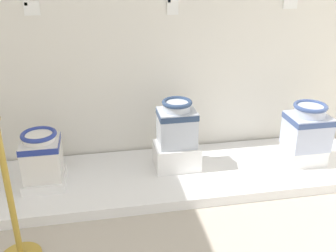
# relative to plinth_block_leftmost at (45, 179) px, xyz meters

# --- Properties ---
(display_platform) EXTENTS (3.51, 0.93, 0.09)m
(display_platform) POSITION_rel_plinth_block_leftmost_xyz_m (1.15, -0.00, -0.08)
(display_platform) COLOR white
(display_platform) RESTS_ON ground_plane
(plinth_block_leftmost) EXTENTS (0.34, 0.37, 0.07)m
(plinth_block_leftmost) POSITION_rel_plinth_block_leftmost_xyz_m (0.00, 0.00, 0.00)
(plinth_block_leftmost) COLOR white
(plinth_block_leftmost) RESTS_ON display_platform
(antique_toilet_leftmost) EXTENTS (0.31, 0.31, 0.40)m
(antique_toilet_leftmost) POSITION_rel_plinth_block_leftmost_xyz_m (0.00, 0.00, 0.25)
(antique_toilet_leftmost) COLOR white
(antique_toilet_leftmost) RESTS_ON plinth_block_leftmost
(plinth_block_broad_patterned) EXTENTS (0.39, 0.30, 0.22)m
(plinth_block_broad_patterned) POSITION_rel_plinth_block_leftmost_xyz_m (1.14, 0.08, 0.07)
(plinth_block_broad_patterned) COLOR white
(plinth_block_broad_patterned) RESTS_ON display_platform
(antique_toilet_broad_patterned) EXTENTS (0.33, 0.27, 0.42)m
(antique_toilet_broad_patterned) POSITION_rel_plinth_block_leftmost_xyz_m (1.14, 0.08, 0.40)
(antique_toilet_broad_patterned) COLOR silver
(antique_toilet_broad_patterned) RESTS_ON plinth_block_broad_patterned
(plinth_block_tall_cobalt) EXTENTS (0.35, 0.28, 0.15)m
(plinth_block_tall_cobalt) POSITION_rel_plinth_block_leftmost_xyz_m (2.31, -0.04, 0.04)
(plinth_block_tall_cobalt) COLOR white
(plinth_block_tall_cobalt) RESTS_ON display_platform
(antique_toilet_tall_cobalt) EXTENTS (0.36, 0.32, 0.41)m
(antique_toilet_tall_cobalt) POSITION_rel_plinth_block_leftmost_xyz_m (2.31, -0.04, 0.33)
(antique_toilet_tall_cobalt) COLOR silver
(antique_toilet_tall_cobalt) RESTS_ON plinth_block_tall_cobalt
(info_placard_first) EXTENTS (0.13, 0.01, 0.11)m
(info_placard_first) POSITION_rel_plinth_block_leftmost_xyz_m (0.01, 0.48, 1.33)
(info_placard_first) COLOR white
(info_placard_second) EXTENTS (0.10, 0.01, 0.14)m
(info_placard_second) POSITION_rel_plinth_block_leftmost_xyz_m (1.18, 0.48, 1.32)
(info_placard_second) COLOR white
(info_placard_third) EXTENTS (0.14, 0.01, 0.13)m
(info_placard_third) POSITION_rel_plinth_block_leftmost_xyz_m (2.27, 0.48, 1.34)
(info_placard_third) COLOR white
(stanchion_post_near_left) EXTENTS (0.27, 0.27, 1.04)m
(stanchion_post_near_left) POSITION_rel_plinth_block_leftmost_xyz_m (-0.09, -0.78, 0.18)
(stanchion_post_near_left) COLOR #B38F32
(stanchion_post_near_left) RESTS_ON ground_plane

